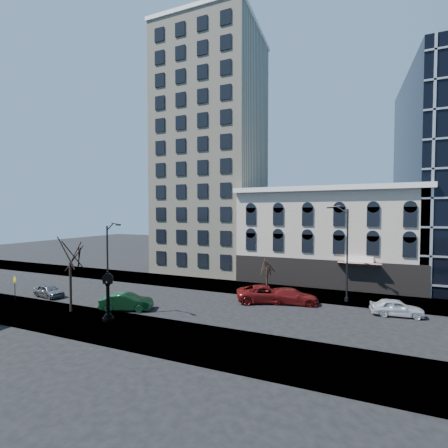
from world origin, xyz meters
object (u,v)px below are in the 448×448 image
at_px(street_clock, 108,298).
at_px(warning_sign, 15,283).
at_px(car_near_b, 127,302).
at_px(car_near_a, 49,291).
at_px(street_lamp_near, 111,244).

xyz_separation_m(street_clock, warning_sign, (-13.54, 1.14, -0.17)).
bearing_deg(car_near_b, car_near_a, 65.09).
bearing_deg(warning_sign, car_near_b, 25.04).
bearing_deg(car_near_a, street_clock, -98.99).
xyz_separation_m(street_clock, car_near_a, (-11.60, 3.52, -1.34)).
bearing_deg(street_lamp_near, warning_sign, -161.73).
bearing_deg(warning_sign, street_clock, 11.66).
height_order(street_clock, car_near_a, street_clock).
height_order(warning_sign, car_near_a, warning_sign).
relative_size(street_clock, street_lamp_near, 0.50).
bearing_deg(street_clock, warning_sign, 153.23).
bearing_deg(car_near_b, street_lamp_near, 160.22).
distance_m(street_clock, street_lamp_near, 4.60).
bearing_deg(car_near_a, street_lamp_near, -94.96).
relative_size(street_lamp_near, warning_sign, 3.36).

